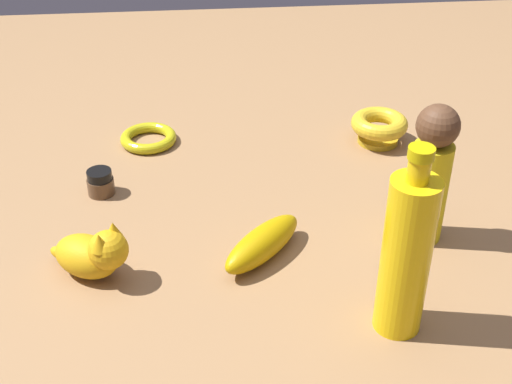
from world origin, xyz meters
The scene contains 8 objects.
ground centered at (0.00, 0.00, 0.00)m, with size 2.00×2.00×0.00m, color #936D47.
bangle centered at (0.18, -0.26, 0.01)m, with size 0.10×0.10×0.02m, color #B5AF15.
bottle_tall centered at (-0.16, 0.25, 0.11)m, with size 0.06×0.06×0.26m.
cat_figurine centered at (0.24, 0.12, 0.04)m, with size 0.12×0.11×0.09m.
bowl centered at (-0.25, -0.22, 0.03)m, with size 0.10×0.10×0.05m.
banana centered at (0.00, 0.10, 0.02)m, with size 0.16×0.05×0.05m, color #BA9107.
nail_polish_jar centered at (0.25, -0.09, 0.02)m, with size 0.04×0.04×0.04m.
person_figure_adult centered at (-0.24, 0.07, 0.11)m, with size 0.07×0.07×0.22m.
Camera 1 is at (0.08, 0.89, 0.63)m, focal length 49.06 mm.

